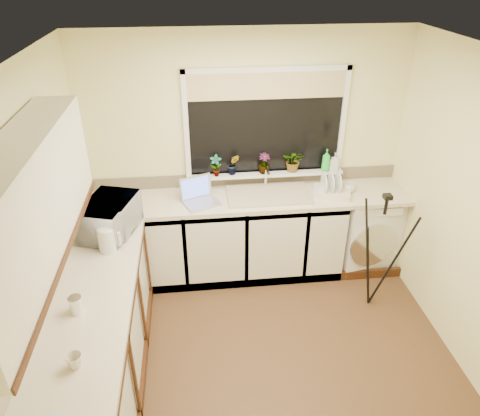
# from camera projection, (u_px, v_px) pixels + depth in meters

# --- Properties ---
(floor) EXTENTS (3.20, 3.20, 0.00)m
(floor) POSITION_uv_depth(u_px,v_px,m) (265.00, 354.00, 3.87)
(floor) COLOR #523920
(floor) RESTS_ON ground
(ceiling) EXTENTS (3.20, 3.20, 0.00)m
(ceiling) POSITION_uv_depth(u_px,v_px,m) (277.00, 61.00, 2.66)
(ceiling) COLOR white
(ceiling) RESTS_ON ground
(wall_back) EXTENTS (3.20, 0.00, 3.20)m
(wall_back) POSITION_uv_depth(u_px,v_px,m) (245.00, 155.00, 4.56)
(wall_back) COLOR #EFE89F
(wall_back) RESTS_ON ground
(wall_left) EXTENTS (0.00, 3.00, 3.00)m
(wall_left) POSITION_uv_depth(u_px,v_px,m) (41.00, 249.00, 3.11)
(wall_left) COLOR #EFE89F
(wall_left) RESTS_ON ground
(wall_right) EXTENTS (0.00, 3.00, 3.00)m
(wall_right) POSITION_uv_depth(u_px,v_px,m) (478.00, 222.00, 3.42)
(wall_right) COLOR #EFE89F
(wall_right) RESTS_ON ground
(base_cabinet_back) EXTENTS (2.55, 0.60, 0.86)m
(base_cabinet_back) POSITION_uv_depth(u_px,v_px,m) (217.00, 238.00, 4.66)
(base_cabinet_back) COLOR silver
(base_cabinet_back) RESTS_ON floor
(base_cabinet_left) EXTENTS (0.54, 2.40, 0.86)m
(base_cabinet_left) POSITION_uv_depth(u_px,v_px,m) (97.00, 360.00, 3.27)
(base_cabinet_left) COLOR silver
(base_cabinet_left) RESTS_ON floor
(worktop_back) EXTENTS (3.20, 0.60, 0.04)m
(worktop_back) POSITION_uv_depth(u_px,v_px,m) (248.00, 199.00, 4.47)
(worktop_back) COLOR beige
(worktop_back) RESTS_ON base_cabinet_back
(worktop_left) EXTENTS (0.60, 2.40, 0.04)m
(worktop_left) POSITION_uv_depth(u_px,v_px,m) (86.00, 313.00, 3.05)
(worktop_left) COLOR beige
(worktop_left) RESTS_ON base_cabinet_left
(upper_cabinet) EXTENTS (0.28, 1.90, 0.70)m
(upper_cabinet) POSITION_uv_depth(u_px,v_px,m) (26.00, 208.00, 2.45)
(upper_cabinet) COLOR silver
(upper_cabinet) RESTS_ON wall_left
(splashback_left) EXTENTS (0.02, 2.40, 0.45)m
(splashback_left) POSITION_uv_depth(u_px,v_px,m) (34.00, 288.00, 2.90)
(splashback_left) COLOR beige
(splashback_left) RESTS_ON wall_left
(splashback_back) EXTENTS (3.20, 0.02, 0.14)m
(splashback_back) POSITION_uv_depth(u_px,v_px,m) (245.00, 178.00, 4.67)
(splashback_back) COLOR beige
(splashback_back) RESTS_ON wall_back
(window_glass) EXTENTS (1.50, 0.02, 1.00)m
(window_glass) POSITION_uv_depth(u_px,v_px,m) (266.00, 124.00, 4.40)
(window_glass) COLOR black
(window_glass) RESTS_ON wall_back
(window_blind) EXTENTS (1.50, 0.02, 0.25)m
(window_blind) POSITION_uv_depth(u_px,v_px,m) (267.00, 86.00, 4.20)
(window_blind) COLOR tan
(window_blind) RESTS_ON wall_back
(windowsill) EXTENTS (1.60, 0.14, 0.03)m
(windowsill) POSITION_uv_depth(u_px,v_px,m) (265.00, 174.00, 4.61)
(windowsill) COLOR white
(windowsill) RESTS_ON wall_back
(sink) EXTENTS (0.82, 0.46, 0.03)m
(sink) POSITION_uv_depth(u_px,v_px,m) (268.00, 195.00, 4.47)
(sink) COLOR tan
(sink) RESTS_ON worktop_back
(faucet) EXTENTS (0.03, 0.03, 0.24)m
(faucet) POSITION_uv_depth(u_px,v_px,m) (266.00, 177.00, 4.58)
(faucet) COLOR silver
(faucet) RESTS_ON worktop_back
(washing_machine) EXTENTS (0.70, 0.68, 0.86)m
(washing_machine) POSITION_uv_depth(u_px,v_px,m) (362.00, 227.00, 4.85)
(washing_machine) COLOR white
(washing_machine) RESTS_ON floor
(laptop) EXTENTS (0.40, 0.38, 0.24)m
(laptop) POSITION_uv_depth(u_px,v_px,m) (199.00, 196.00, 4.34)
(laptop) COLOR #A3A3AB
(laptop) RESTS_ON worktop_back
(kettle) EXTENTS (0.16, 0.16, 0.20)m
(kettle) POSITION_uv_depth(u_px,v_px,m) (108.00, 239.00, 3.62)
(kettle) COLOR silver
(kettle) RESTS_ON worktop_left
(dish_rack) EXTENTS (0.43, 0.37, 0.05)m
(dish_rack) POSITION_uv_depth(u_px,v_px,m) (332.00, 192.00, 4.49)
(dish_rack) COLOR beige
(dish_rack) RESTS_ON worktop_back
(tripod) EXTENTS (0.76, 0.76, 1.21)m
(tripod) POSITION_uv_depth(u_px,v_px,m) (377.00, 253.00, 4.14)
(tripod) COLOR black
(tripod) RESTS_ON floor
(steel_jar) EXTENTS (0.09, 0.09, 0.12)m
(steel_jar) POSITION_uv_depth(u_px,v_px,m) (76.00, 305.00, 3.01)
(steel_jar) COLOR silver
(steel_jar) RESTS_ON worktop_left
(microwave) EXTENTS (0.52, 0.63, 0.30)m
(microwave) POSITION_uv_depth(u_px,v_px,m) (110.00, 217.00, 3.82)
(microwave) COLOR silver
(microwave) RESTS_ON worktop_left
(plant_a) EXTENTS (0.12, 0.09, 0.22)m
(plant_a) POSITION_uv_depth(u_px,v_px,m) (216.00, 166.00, 4.48)
(plant_a) COLOR #999999
(plant_a) RESTS_ON windowsill
(plant_b) EXTENTS (0.12, 0.10, 0.22)m
(plant_b) POSITION_uv_depth(u_px,v_px,m) (233.00, 164.00, 4.51)
(plant_b) COLOR #999999
(plant_b) RESTS_ON windowsill
(plant_c) EXTENTS (0.13, 0.13, 0.21)m
(plant_c) POSITION_uv_depth(u_px,v_px,m) (264.00, 163.00, 4.54)
(plant_c) COLOR #999999
(plant_c) RESTS_ON windowsill
(plant_d) EXTENTS (0.26, 0.24, 0.23)m
(plant_d) POSITION_uv_depth(u_px,v_px,m) (294.00, 161.00, 4.57)
(plant_d) COLOR #999999
(plant_d) RESTS_ON windowsill
(soap_bottle_green) EXTENTS (0.11, 0.11, 0.23)m
(soap_bottle_green) POSITION_uv_depth(u_px,v_px,m) (326.00, 160.00, 4.58)
(soap_bottle_green) COLOR green
(soap_bottle_green) RESTS_ON windowsill
(soap_bottle_clear) EXTENTS (0.11, 0.11, 0.19)m
(soap_bottle_clear) POSITION_uv_depth(u_px,v_px,m) (335.00, 162.00, 4.61)
(soap_bottle_clear) COLOR #999999
(soap_bottle_clear) RESTS_ON windowsill
(cup_back) EXTENTS (0.16, 0.16, 0.10)m
(cup_back) POSITION_uv_depth(u_px,v_px,m) (349.00, 187.00, 4.53)
(cup_back) COLOR silver
(cup_back) RESTS_ON worktop_back
(cup_left) EXTENTS (0.12, 0.12, 0.09)m
(cup_left) POSITION_uv_depth(u_px,v_px,m) (75.00, 361.00, 2.61)
(cup_left) COLOR beige
(cup_left) RESTS_ON worktop_left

